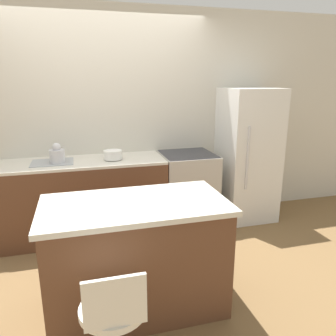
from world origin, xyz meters
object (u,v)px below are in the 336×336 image
stool_chair (114,329)px  kettle (57,155)px  oven_range (187,189)px  mixing_bowl (113,155)px  refrigerator (247,155)px

stool_chair → kettle: (-0.36, 2.03, 0.60)m
oven_range → mixing_bowl: size_ratio=4.38×
refrigerator → mixing_bowl: size_ratio=8.10×
oven_range → kettle: size_ratio=4.21×
oven_range → stool_chair: 2.36m
refrigerator → stool_chair: 2.87m
refrigerator → stool_chair: size_ratio=2.04×
refrigerator → oven_range: bearing=179.6°
oven_range → mixing_bowl: mixing_bowl is taller
oven_range → mixing_bowl: (-0.90, -0.04, 0.50)m
stool_chair → mixing_bowl: 2.12m
oven_range → kettle: 1.59m
oven_range → stool_chair: (-1.14, -2.07, -0.06)m
refrigerator → stool_chair: bearing=-133.2°
oven_range → refrigerator: 0.89m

